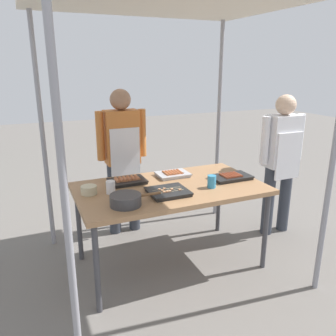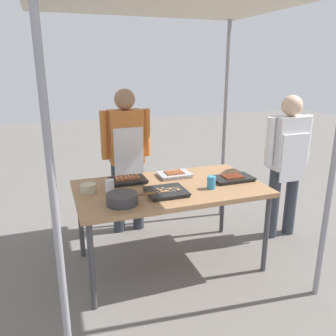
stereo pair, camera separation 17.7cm
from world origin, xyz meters
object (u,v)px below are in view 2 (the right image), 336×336
Objects in this scene: tray_spring_rolls at (174,174)px; vendor_woman at (127,151)px; tray_pork_links at (128,180)px; condiment_bowl at (88,188)px; tray_grilled_sausages at (233,178)px; drink_cup_near_edge at (211,182)px; stall_table at (170,192)px; customer_nearby at (287,157)px; tray_meat_skewers at (166,192)px; cooking_wok at (122,199)px; drink_cup_by_wok at (110,186)px.

tray_spring_rolls is 0.65m from vendor_woman.
condiment_bowl is at bearing -159.10° from tray_pork_links.
drink_cup_near_edge is (-0.28, -0.13, 0.03)m from tray_grilled_sausages.
stall_table is 4.39× the size of tray_grilled_sausages.
customer_nearby is at bearing 1.08° from condiment_bowl.
stall_table is 12.45× the size of condiment_bowl.
drink_cup_near_edge is at bearing -163.40° from customer_nearby.
tray_pork_links is 0.22× the size of customer_nearby.
vendor_woman reaches higher than tray_grilled_sausages.
tray_meat_skewers is 0.80× the size of cooking_wok.
stall_table is 0.37m from drink_cup_near_edge.
cooking_wok is 3.72× the size of drink_cup_by_wok.
condiment_bowl reaches higher than tray_meat_skewers.
cooking_wok is 0.27× the size of customer_nearby.
tray_grilled_sausages is 2.84× the size of condiment_bowl.
drink_cup_near_edge is at bearing 6.21° from cooking_wok.
customer_nearby is at bearing 12.13° from cooking_wok.
customer_nearby is at bearing 11.62° from tray_meat_skewers.
cooking_wok is (-0.15, -0.48, 0.02)m from tray_pork_links.
tray_pork_links is 3.03× the size of drink_cup_by_wok.
tray_meat_skewers is 0.46m from tray_spring_rolls.
tray_spring_rolls is 0.68m from drink_cup_by_wok.
tray_meat_skewers is 1.42m from customer_nearby.
condiment_bowl is 0.18m from drink_cup_by_wok.
tray_grilled_sausages is at bearing -166.93° from customer_nearby.
cooking_wok is 0.26× the size of vendor_woman.
vendor_woman reaches higher than condiment_bowl.
tray_pork_links is 0.45m from tray_spring_rolls.
tray_spring_rolls is (0.13, 0.25, 0.07)m from stall_table.
drink_cup_near_edge is 1.02× the size of drink_cup_by_wok.
tray_pork_links is 2.98× the size of drink_cup_near_edge.
vendor_woman is at bearing 117.67° from drink_cup_near_edge.
tray_meat_skewers is at bearing -168.38° from customer_nearby.
tray_pork_links is at bearing 147.62° from drink_cup_near_edge.
drink_cup_near_edge is (0.18, -0.42, 0.03)m from tray_spring_rolls.
vendor_woman is at bearing 75.27° from cooking_wok.
drink_cup_by_wok reaches higher than tray_pork_links.
drink_cup_by_wok reaches higher than tray_spring_rolls.
tray_pork_links reaches higher than tray_meat_skewers.
drink_cup_near_edge is 1.04m from customer_nearby.
condiment_bowl is at bearing -178.92° from customer_nearby.
tray_pork_links is at bearing 120.43° from tray_meat_skewers.
condiment_bowl reaches higher than stall_table.
tray_grilled_sausages is 1.10m from drink_cup_by_wok.
tray_meat_skewers is 0.97m from vendor_woman.
cooking_wok is at bearing -166.05° from tray_meat_skewers.
condiment_bowl is 0.08× the size of vendor_woman.
drink_cup_by_wok reaches higher than tray_grilled_sausages.
tray_grilled_sausages is 1.08m from cooking_wok.
cooking_wok reaches higher than condiment_bowl.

